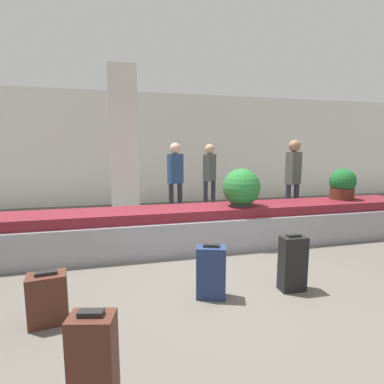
# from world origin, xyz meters

# --- Properties ---
(ground_plane) EXTENTS (18.00, 18.00, 0.00)m
(ground_plane) POSITION_xyz_m (0.00, 0.00, 0.00)
(ground_plane) COLOR #59544C
(back_wall) EXTENTS (18.00, 0.06, 3.20)m
(back_wall) POSITION_xyz_m (0.00, 5.90, 1.60)
(back_wall) COLOR silver
(back_wall) RESTS_ON ground_plane
(carousel) EXTENTS (8.34, 0.91, 0.66)m
(carousel) POSITION_xyz_m (0.00, 1.62, 0.32)
(carousel) COLOR gray
(carousel) RESTS_ON ground_plane
(pillar) EXTENTS (0.54, 0.54, 3.20)m
(pillar) POSITION_xyz_m (-1.01, 3.27, 1.60)
(pillar) COLOR silver
(pillar) RESTS_ON ground_plane
(suitcase_0) EXTENTS (0.36, 0.28, 0.60)m
(suitcase_0) POSITION_xyz_m (-0.21, -0.08, 0.29)
(suitcase_0) COLOR navy
(suitcase_0) RESTS_ON ground_plane
(suitcase_1) EXTENTS (0.36, 0.27, 0.50)m
(suitcase_1) POSITION_xyz_m (-1.82, -0.17, 0.24)
(suitcase_1) COLOR #472319
(suitcase_1) RESTS_ON ground_plane
(suitcase_2) EXTENTS (0.29, 0.18, 0.66)m
(suitcase_2) POSITION_xyz_m (0.73, -0.14, 0.32)
(suitcase_2) COLOR black
(suitcase_2) RESTS_ON ground_plane
(suitcase_3) EXTENTS (0.29, 0.23, 0.70)m
(suitcase_3) POSITION_xyz_m (-1.33, -1.33, 0.34)
(suitcase_3) COLOR #472319
(suitcase_3) RESTS_ON ground_plane
(potted_plant_0) EXTENTS (0.62, 0.62, 0.62)m
(potted_plant_0) POSITION_xyz_m (0.81, 1.53, 0.96)
(potted_plant_0) COLOR #2D2D2D
(potted_plant_0) RESTS_ON carousel
(potted_plant_1) EXTENTS (0.47, 0.47, 0.58)m
(potted_plant_1) POSITION_xyz_m (2.93, 1.71, 0.94)
(potted_plant_1) COLOR #4C2319
(potted_plant_1) RESTS_ON carousel
(traveler_0) EXTENTS (0.36, 0.35, 1.71)m
(traveler_0) POSITION_xyz_m (1.03, 3.95, 1.03)
(traveler_0) COLOR #282833
(traveler_0) RESTS_ON ground_plane
(traveler_1) EXTENTS (0.36, 0.29, 1.79)m
(traveler_1) POSITION_xyz_m (2.46, 2.62, 1.08)
(traveler_1) COLOR #282833
(traveler_1) RESTS_ON ground_plane
(traveler_2) EXTENTS (0.36, 0.27, 1.73)m
(traveler_2) POSITION_xyz_m (0.11, 3.58, 1.04)
(traveler_2) COLOR #282833
(traveler_2) RESTS_ON ground_plane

